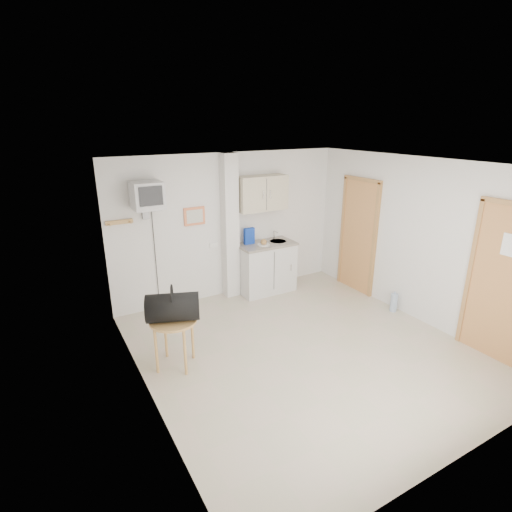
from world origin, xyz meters
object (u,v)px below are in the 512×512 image
crt_television (147,196)px  duffel_bag (173,307)px  round_table (174,326)px  water_bottle (394,302)px

crt_television → duffel_bag: (-0.20, -1.54, -1.10)m
round_table → duffel_bag: (-0.00, -0.03, 0.27)m
crt_television → round_table: crt_television is taller
crt_television → round_table: size_ratio=3.28×
round_table → water_bottle: bearing=-4.6°
water_bottle → round_table: bearing=175.4°
crt_television → round_table: (-0.20, -1.52, -1.37)m
duffel_bag → round_table: bearing=108.7°
crt_television → water_bottle: bearing=-27.8°
round_table → water_bottle: round_table is taller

